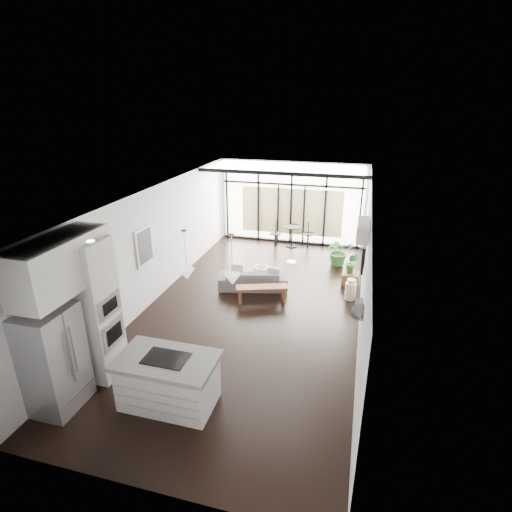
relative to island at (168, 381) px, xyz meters
The scene contains 27 objects.
floor 3.51m from the island, 82.15° to the left, with size 5.00×10.00×0.00m, color black.
ceiling 4.21m from the island, 82.15° to the left, with size 5.00×10.00×0.00m, color white.
wall_left 4.12m from the island, 120.38° to the left, with size 0.02×10.00×2.80m, color silver.
wall_right 4.66m from the island, 49.25° to the left, with size 0.02×10.00×2.80m, color silver.
wall_back 8.52m from the island, 86.78° to the left, with size 5.00×0.02×2.80m, color silver.
wall_front 1.88m from the island, 72.90° to the right, with size 5.00×0.02×2.80m, color silver.
glazing 8.40m from the island, 86.73° to the left, with size 5.00×0.20×2.80m, color black.
skylight 7.82m from the island, 86.35° to the left, with size 4.70×1.90×0.06m, color white.
neighbour_building 8.44m from the island, 86.76° to the left, with size 3.50×0.02×1.60m, color beige.
island is the anchor object (origin of this frame).
cooktop 0.45m from the island, ahead, with size 0.71×0.47×0.01m, color black.
fridge 1.84m from the island, 163.82° to the right, with size 0.69×0.86×1.77m, color #96969B.
appliance_column 1.83m from the island, 165.50° to the left, with size 0.67×0.71×2.61m, color silver.
upper_cabinets 2.52m from the island, behind, with size 0.62×1.75×0.86m, color silver.
pendant_left 1.77m from the island, 84.61° to the left, with size 0.26×0.26×0.18m, color white.
pendant_right 1.98m from the island, 42.52° to the left, with size 0.26×0.26×0.18m, color white.
sofa 4.55m from the island, 87.71° to the left, with size 1.81×0.53×0.71m, color #4F4E51.
console_bench 3.91m from the island, 81.22° to the left, with size 1.28×0.32×0.41m, color brown.
pouf 5.18m from the island, 87.05° to the left, with size 0.45×0.45×0.36m, color beige.
crate 6.07m from the island, 63.79° to the left, with size 0.44×0.44×0.33m, color brown.
plant_tall 7.10m from the island, 71.37° to the left, with size 0.80×0.89×0.70m, color #2F6F2D.
plant_crate 6.06m from the island, 63.79° to the left, with size 0.32×0.58×0.26m, color #2F6F2D.
milk_can 5.32m from the island, 59.17° to the left, with size 0.28×0.28×0.55m, color #EFE8CD.
bistro_set 8.00m from the island, 85.69° to the left, with size 1.48×0.59×0.71m, color black.
tv 5.40m from the island, 56.60° to the left, with size 0.05×1.10×0.65m, color black.
ac_unit 4.39m from the island, 42.89° to the left, with size 0.22×0.90×0.30m, color white.
framed_art 3.73m from the island, 124.03° to the left, with size 0.04×0.70×0.90m, color black.
Camera 1 is at (2.29, -8.20, 4.76)m, focal length 28.00 mm.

